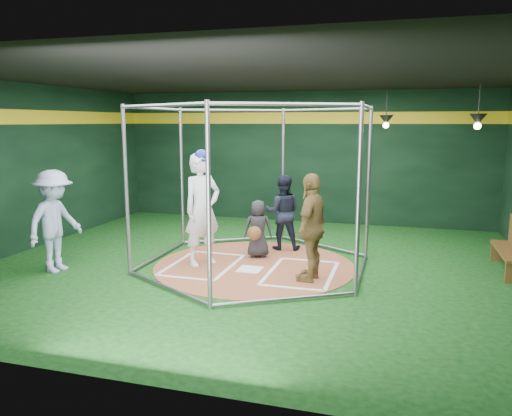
# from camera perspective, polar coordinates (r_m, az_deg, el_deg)

# --- Properties ---
(room_shell) EXTENTS (10.10, 9.10, 3.53)m
(room_shell) POSITION_cam_1_polar(r_m,az_deg,el_deg) (9.21, -0.16, 3.92)
(room_shell) COLOR #0B340D
(room_shell) RESTS_ON ground
(clay_disc) EXTENTS (3.80, 3.80, 0.01)m
(clay_disc) POSITION_cam_1_polar(r_m,az_deg,el_deg) (9.54, -0.17, -6.58)
(clay_disc) COLOR #965536
(clay_disc) RESTS_ON ground
(home_plate) EXTENTS (0.43, 0.43, 0.01)m
(home_plate) POSITION_cam_1_polar(r_m,az_deg,el_deg) (9.27, -0.70, -7.02)
(home_plate) COLOR white
(home_plate) RESTS_ON clay_disc
(batter_box_left) EXTENTS (1.17, 1.77, 0.01)m
(batter_box_left) POSITION_cam_1_polar(r_m,az_deg,el_deg) (9.62, -6.07, -6.44)
(batter_box_left) COLOR white
(batter_box_left) RESTS_ON clay_disc
(batter_box_right) EXTENTS (1.17, 1.77, 0.01)m
(batter_box_right) POSITION_cam_1_polar(r_m,az_deg,el_deg) (9.09, 5.18, -7.39)
(batter_box_right) COLOR white
(batter_box_right) RESTS_ON clay_disc
(batting_cage) EXTENTS (4.05, 4.67, 3.00)m
(batting_cage) POSITION_cam_1_polar(r_m,az_deg,el_deg) (9.23, -0.17, 2.34)
(batting_cage) COLOR gray
(batting_cage) RESTS_ON ground
(pendant_lamp_near) EXTENTS (0.34, 0.34, 0.90)m
(pendant_lamp_near) POSITION_cam_1_polar(r_m,az_deg,el_deg) (12.39, 14.66, 9.70)
(pendant_lamp_near) COLOR black
(pendant_lamp_near) RESTS_ON room_shell
(pendant_lamp_far) EXTENTS (0.34, 0.34, 0.90)m
(pendant_lamp_far) POSITION_cam_1_polar(r_m,az_deg,el_deg) (10.88, 24.03, 9.19)
(pendant_lamp_far) COLOR black
(pendant_lamp_far) RESTS_ON room_shell
(batter_figure) EXTENTS (0.85, 0.92, 2.19)m
(batter_figure) POSITION_cam_1_polar(r_m,az_deg,el_deg) (9.44, -6.16, -0.05)
(batter_figure) COLOR silver
(batter_figure) RESTS_ON clay_disc
(visitor_leopard) EXTENTS (0.62, 1.14, 1.85)m
(visitor_leopard) POSITION_cam_1_polar(r_m,az_deg,el_deg) (8.53, 6.38, -2.19)
(visitor_leopard) COLOR #A28345
(visitor_leopard) RESTS_ON clay_disc
(catcher_figure) EXTENTS (0.65, 0.66, 1.16)m
(catcher_figure) POSITION_cam_1_polar(r_m,az_deg,el_deg) (9.98, 0.20, -2.42)
(catcher_figure) COLOR black
(catcher_figure) RESTS_ON clay_disc
(umpire) EXTENTS (0.88, 0.75, 1.59)m
(umpire) POSITION_cam_1_polar(r_m,az_deg,el_deg) (10.59, 3.07, -0.49)
(umpire) COLOR black
(umpire) RESTS_ON clay_disc
(bystander_blue) EXTENTS (0.82, 1.27, 1.86)m
(bystander_blue) POSITION_cam_1_polar(r_m,az_deg,el_deg) (9.71, -22.02, -1.42)
(bystander_blue) COLOR #A1B0D5
(bystander_blue) RESTS_ON ground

